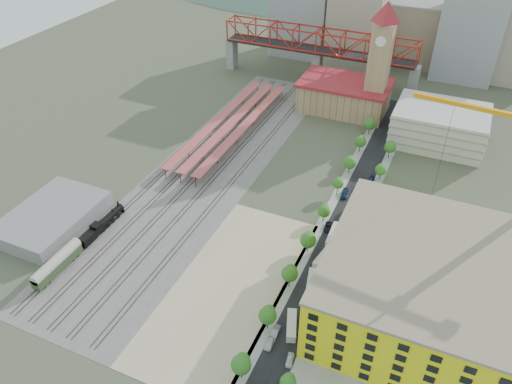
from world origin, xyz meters
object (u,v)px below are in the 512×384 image
at_px(clock_tower, 381,52).
at_px(coach, 57,263).
at_px(locomotive, 103,224).
at_px(site_trailer_c, 324,258).
at_px(site_trailer_b, 312,283).
at_px(construction_building, 418,285).
at_px(car_0, 270,343).
at_px(site_trailer_d, 334,236).
at_px(site_trailer_a, 291,325).

bearing_deg(clock_tower, coach, -114.82).
relative_size(locomotive, site_trailer_c, 2.23).
bearing_deg(clock_tower, site_trailer_b, -85.54).
height_order(construction_building, car_0, construction_building).
height_order(locomotive, site_trailer_c, locomotive).
bearing_deg(locomotive, construction_building, 3.42).
bearing_deg(locomotive, clock_tower, 61.20).
bearing_deg(coach, clock_tower, 65.18).
height_order(construction_building, coach, construction_building).
bearing_deg(construction_building, site_trailer_b, -174.49).
bearing_deg(locomotive, site_trailer_c, 11.62).
bearing_deg(locomotive, site_trailer_b, 2.59).
bearing_deg(locomotive, site_trailer_d, 19.61).
xyz_separation_m(construction_building, site_trailer_a, (-26.00, -17.82, -8.21)).
distance_m(construction_building, locomotive, 92.47).
bearing_deg(site_trailer_d, site_trailer_c, -92.11).
bearing_deg(site_trailer_b, clock_tower, 82.38).
bearing_deg(site_trailer_c, site_trailer_a, -80.14).
distance_m(clock_tower, site_trailer_c, 96.26).
bearing_deg(coach, site_trailer_d, 33.34).
height_order(construction_building, site_trailer_d, construction_building).
xyz_separation_m(site_trailer_b, site_trailer_d, (0.00, 20.53, 0.17)).
relative_size(locomotive, car_0, 4.53).
relative_size(coach, site_trailer_b, 1.87).
bearing_deg(site_trailer_b, site_trailer_a, -102.08).
height_order(site_trailer_c, car_0, site_trailer_c).
bearing_deg(construction_building, car_0, -139.91).
height_order(clock_tower, site_trailer_b, clock_tower).
bearing_deg(car_0, site_trailer_d, 83.87).
relative_size(construction_building, site_trailer_c, 5.47).
height_order(site_trailer_a, car_0, site_trailer_a).
distance_m(clock_tower, coach, 140.55).
bearing_deg(site_trailer_b, construction_building, -6.58).
bearing_deg(locomotive, site_trailer_a, -10.58).
relative_size(locomotive, site_trailer_d, 1.98).
bearing_deg(coach, locomotive, 90.00).
distance_m(locomotive, site_trailer_a, 67.15).
xyz_separation_m(locomotive, site_trailer_c, (66.00, 13.57, -0.65)).
distance_m(site_trailer_a, site_trailer_b, 15.32).
distance_m(clock_tower, site_trailer_d, 86.76).
bearing_deg(coach, site_trailer_a, 6.54).
bearing_deg(site_trailer_c, coach, -143.25).
relative_size(site_trailer_a, site_trailer_d, 0.84).
relative_size(locomotive, coach, 1.20).
relative_size(site_trailer_b, site_trailer_c, 0.99).
distance_m(construction_building, car_0, 38.88).
distance_m(construction_building, site_trailer_c, 28.42).
bearing_deg(car_0, site_trailer_c, 82.63).
distance_m(clock_tower, locomotive, 123.32).
relative_size(construction_building, site_trailer_a, 5.79).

